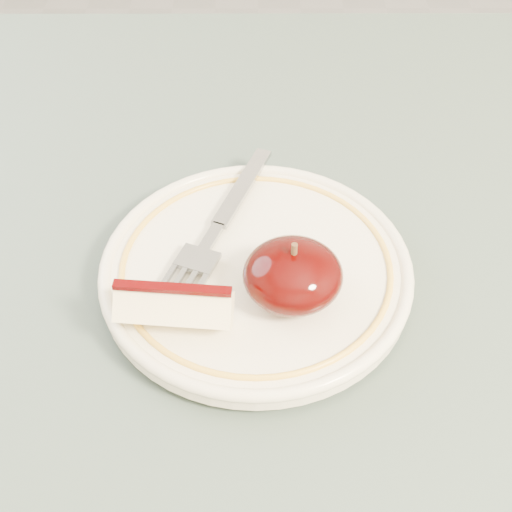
{
  "coord_description": "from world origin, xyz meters",
  "views": [
    {
      "loc": [
        -0.01,
        -0.27,
        1.13
      ],
      "look_at": [
        -0.01,
        0.06,
        0.78
      ],
      "focal_mm": 50.0,
      "sensor_mm": 36.0,
      "label": 1
    }
  ],
  "objects_px": {
    "table": "(270,424)",
    "fork": "(218,226)",
    "apple_half": "(293,275)",
    "plate": "(256,270)"
  },
  "relations": [
    {
      "from": "fork",
      "to": "plate",
      "type": "bearing_deg",
      "value": -119.85
    },
    {
      "from": "apple_half",
      "to": "fork",
      "type": "distance_m",
      "value": 0.08
    },
    {
      "from": "plate",
      "to": "fork",
      "type": "xyz_separation_m",
      "value": [
        -0.03,
        0.03,
        0.01
      ]
    },
    {
      "from": "table",
      "to": "plate",
      "type": "bearing_deg",
      "value": 99.8
    },
    {
      "from": "table",
      "to": "plate",
      "type": "height_order",
      "value": "plate"
    },
    {
      "from": "apple_half",
      "to": "fork",
      "type": "relative_size",
      "value": 0.38
    },
    {
      "from": "plate",
      "to": "apple_half",
      "type": "distance_m",
      "value": 0.04
    },
    {
      "from": "table",
      "to": "fork",
      "type": "distance_m",
      "value": 0.15
    },
    {
      "from": "apple_half",
      "to": "table",
      "type": "bearing_deg",
      "value": -111.1
    },
    {
      "from": "table",
      "to": "apple_half",
      "type": "height_order",
      "value": "apple_half"
    }
  ]
}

